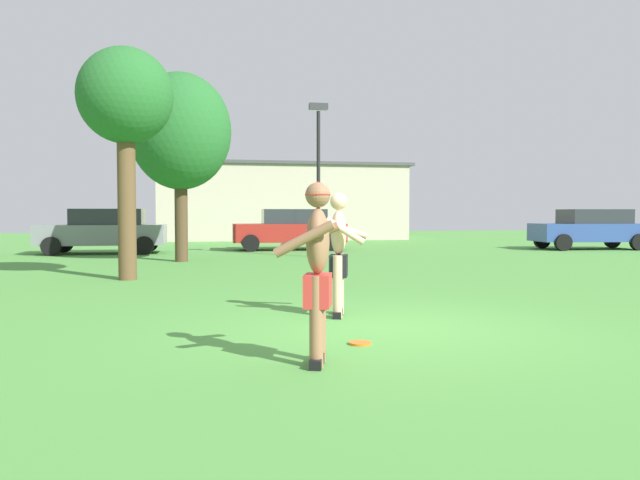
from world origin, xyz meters
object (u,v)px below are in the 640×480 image
(tree_right_field, at_px, (180,132))
(player_with_cap, at_px, (317,264))
(car_red_far_end, at_px, (290,229))
(player_in_black, at_px, (339,251))
(tree_behind_players, at_px, (125,101))
(frisbee, at_px, (360,343))
(car_blue_near_post, at_px, (590,228))
(car_gray_mid_lot, at_px, (104,230))
(lamp_post, at_px, (318,161))

(tree_right_field, bearing_deg, player_with_cap, -83.13)
(player_with_cap, relative_size, car_red_far_end, 0.40)
(player_in_black, height_order, tree_behind_players, tree_behind_players)
(frisbee, distance_m, tree_behind_players, 8.81)
(car_red_far_end, bearing_deg, player_in_black, -95.97)
(car_blue_near_post, relative_size, car_red_far_end, 1.02)
(player_with_cap, xyz_separation_m, car_blue_near_post, (14.14, 16.14, -0.13))
(player_with_cap, height_order, car_gray_mid_lot, player_with_cap)
(car_blue_near_post, bearing_deg, player_in_black, -134.62)
(player_with_cap, relative_size, car_blue_near_post, 0.39)
(lamp_post, bearing_deg, player_in_black, -99.70)
(player_in_black, distance_m, car_red_far_end, 15.47)
(lamp_post, distance_m, tree_behind_players, 7.97)
(car_blue_near_post, distance_m, tree_behind_players, 18.80)
(frisbee, relative_size, car_blue_near_post, 0.06)
(frisbee, relative_size, tree_behind_players, 0.05)
(player_with_cap, distance_m, tree_behind_players, 8.93)
(player_with_cap, bearing_deg, tree_behind_players, 107.68)
(frisbee, xyz_separation_m, lamp_post, (2.13, 13.17, 3.09))
(frisbee, bearing_deg, player_in_black, 83.98)
(car_red_far_end, height_order, tree_right_field, tree_right_field)
(car_blue_near_post, height_order, tree_behind_players, tree_behind_players)
(tree_behind_players, bearing_deg, car_blue_near_post, 25.77)
(frisbee, relative_size, car_gray_mid_lot, 0.06)
(car_blue_near_post, height_order, car_gray_mid_lot, same)
(player_with_cap, xyz_separation_m, lamp_post, (2.76, 13.95, 2.15))
(car_blue_near_post, relative_size, tree_right_field, 0.81)
(car_gray_mid_lot, bearing_deg, car_blue_near_post, -3.11)
(player_in_black, distance_m, car_gray_mid_lot, 15.38)
(player_with_cap, distance_m, player_in_black, 2.77)
(player_with_cap, xyz_separation_m, car_red_far_end, (2.43, 18.02, -0.13))
(car_gray_mid_lot, distance_m, car_red_far_end, 6.81)
(tree_right_field, distance_m, tree_behind_players, 4.99)
(frisbee, bearing_deg, player_with_cap, -128.76)
(car_gray_mid_lot, bearing_deg, tree_right_field, -56.64)
(tree_right_field, bearing_deg, player_in_black, -76.98)
(player_with_cap, relative_size, tree_right_field, 0.31)
(frisbee, distance_m, car_red_far_end, 17.35)
(lamp_post, bearing_deg, car_red_far_end, 94.55)
(car_red_far_end, xyz_separation_m, lamp_post, (0.32, -4.07, 2.28))
(player_in_black, distance_m, tree_right_field, 10.97)
(car_blue_near_post, distance_m, lamp_post, 11.82)
(player_with_cap, distance_m, car_gray_mid_lot, 17.68)
(frisbee, xyz_separation_m, tree_right_field, (-2.19, 12.17, 3.78))
(frisbee, height_order, tree_right_field, tree_right_field)
(car_blue_near_post, height_order, lamp_post, lamp_post)
(car_gray_mid_lot, bearing_deg, frisbee, -73.18)
(car_blue_near_post, bearing_deg, lamp_post, -169.13)
(car_red_far_end, bearing_deg, tree_behind_players, -116.68)
(car_gray_mid_lot, xyz_separation_m, tree_right_field, (2.76, -4.19, 2.97))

